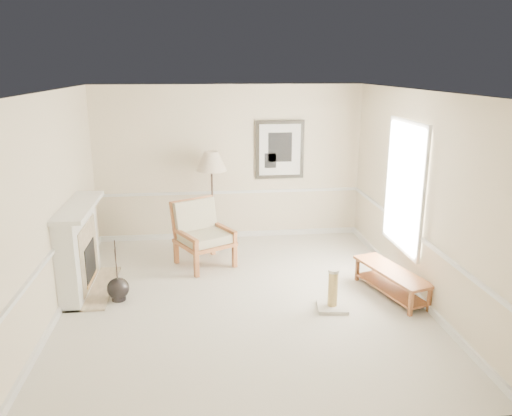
{
  "coord_description": "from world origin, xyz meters",
  "views": [
    {
      "loc": [
        -0.54,
        -6.49,
        3.21
      ],
      "look_at": [
        0.27,
        0.7,
        1.15
      ],
      "focal_mm": 35.0,
      "sensor_mm": 36.0,
      "label": 1
    }
  ],
  "objects_px": {
    "armchair": "(201,230)",
    "bench": "(391,278)",
    "scratching_post": "(333,296)",
    "floor_lamp": "(211,164)",
    "floor_vase": "(118,289)"
  },
  "relations": [
    {
      "from": "armchair",
      "to": "bench",
      "type": "relative_size",
      "value": 0.8
    },
    {
      "from": "floor_lamp",
      "to": "scratching_post",
      "type": "bearing_deg",
      "value": -61.16
    },
    {
      "from": "armchair",
      "to": "scratching_post",
      "type": "height_order",
      "value": "armchair"
    },
    {
      "from": "floor_vase",
      "to": "armchair",
      "type": "height_order",
      "value": "armchair"
    },
    {
      "from": "scratching_post",
      "to": "bench",
      "type": "bearing_deg",
      "value": 18.58
    },
    {
      "from": "floor_vase",
      "to": "scratching_post",
      "type": "xyz_separation_m",
      "value": [
        2.96,
        -0.6,
        0.01
      ]
    },
    {
      "from": "floor_vase",
      "to": "floor_lamp",
      "type": "height_order",
      "value": "floor_lamp"
    },
    {
      "from": "floor_lamp",
      "to": "bench",
      "type": "distance_m",
      "value": 3.74
    },
    {
      "from": "floor_vase",
      "to": "floor_lamp",
      "type": "xyz_separation_m",
      "value": [
        1.41,
        2.2,
        1.35
      ]
    },
    {
      "from": "floor_lamp",
      "to": "bench",
      "type": "relative_size",
      "value": 1.22
    },
    {
      "from": "armchair",
      "to": "bench",
      "type": "distance_m",
      "value": 3.15
    },
    {
      "from": "floor_vase",
      "to": "bench",
      "type": "bearing_deg",
      "value": -4.05
    },
    {
      "from": "floor_vase",
      "to": "scratching_post",
      "type": "bearing_deg",
      "value": -11.42
    },
    {
      "from": "armchair",
      "to": "floor_lamp",
      "type": "bearing_deg",
      "value": 47.84
    },
    {
      "from": "floor_lamp",
      "to": "bench",
      "type": "bearing_deg",
      "value": -44.85
    }
  ]
}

